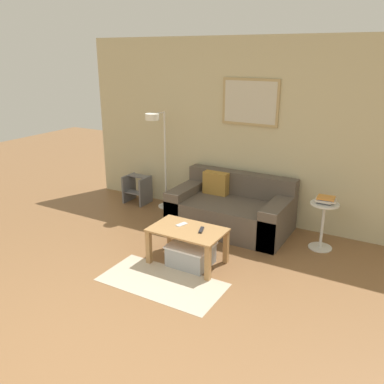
% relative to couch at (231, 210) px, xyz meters
% --- Properties ---
extents(ground_plane, '(16.00, 16.00, 0.00)m').
position_rel_couch_xyz_m(ground_plane, '(0.13, -3.19, -0.26)').
color(ground_plane, brown).
extents(wall_back, '(5.60, 0.09, 2.55)m').
position_rel_couch_xyz_m(wall_back, '(0.13, 0.48, 1.02)').
color(wall_back, '#C6BC93').
rests_on(wall_back, ground_plane).
extents(area_rug, '(1.34, 0.67, 0.01)m').
position_rel_couch_xyz_m(area_rug, '(-0.03, -1.68, -0.26)').
color(area_rug, '#C1B299').
rests_on(area_rug, ground_plane).
extents(couch, '(1.60, 0.91, 0.73)m').
position_rel_couch_xyz_m(couch, '(0.00, 0.00, 0.00)').
color(couch, brown).
rests_on(couch, ground_plane).
extents(coffee_table, '(0.85, 0.53, 0.43)m').
position_rel_couch_xyz_m(coffee_table, '(-0.02, -1.16, 0.08)').
color(coffee_table, '#AD7F4C').
rests_on(coffee_table, ground_plane).
extents(storage_bin, '(0.49, 0.42, 0.25)m').
position_rel_couch_xyz_m(storage_bin, '(0.04, -1.18, -0.14)').
color(storage_bin, '#9EA3A8').
rests_on(storage_bin, ground_plane).
extents(floor_lamp, '(0.25, 0.53, 1.51)m').
position_rel_couch_xyz_m(floor_lamp, '(-1.24, 0.05, 0.77)').
color(floor_lamp, white).
rests_on(floor_lamp, ground_plane).
extents(side_table, '(0.34, 0.34, 0.60)m').
position_rel_couch_xyz_m(side_table, '(1.24, -0.01, 0.10)').
color(side_table, silver).
rests_on(side_table, ground_plane).
extents(book_stack, '(0.26, 0.19, 0.09)m').
position_rel_couch_xyz_m(book_stack, '(1.24, -0.01, 0.38)').
color(book_stack, '#4C4C51').
rests_on(book_stack, side_table).
extents(remote_control, '(0.08, 0.16, 0.02)m').
position_rel_couch_xyz_m(remote_control, '(0.14, -1.13, 0.17)').
color(remote_control, '#232328').
rests_on(remote_control, coffee_table).
extents(cell_phone, '(0.10, 0.15, 0.01)m').
position_rel_couch_xyz_m(cell_phone, '(-0.14, -1.09, 0.17)').
color(cell_phone, silver).
rests_on(cell_phone, coffee_table).
extents(step_stool, '(0.37, 0.33, 0.45)m').
position_rel_couch_xyz_m(step_stool, '(-1.75, 0.16, -0.03)').
color(step_stool, slate).
rests_on(step_stool, ground_plane).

